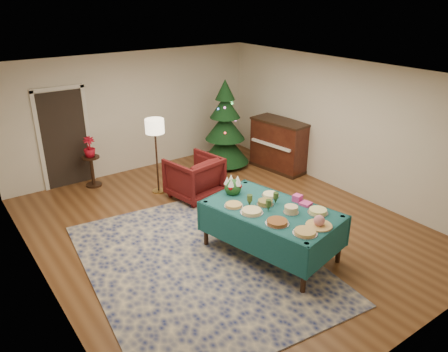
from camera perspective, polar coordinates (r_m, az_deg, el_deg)
room_shell at (r=7.27m, az=-0.11°, el=2.52°), size 7.00×7.00×7.00m
doorway at (r=9.74m, az=-20.15°, el=4.89°), size 1.08×0.04×2.16m
rug at (r=6.93m, az=-3.26°, el=-11.13°), size 3.64×4.52×0.02m
buffet_table at (r=6.85m, az=6.21°, el=-5.45°), size 1.64×2.28×0.81m
platter_0 at (r=6.18m, az=10.55°, el=-7.22°), size 0.35×0.35×0.05m
platter_1 at (r=6.37m, az=12.32°, el=-5.92°), size 0.39×0.39×0.17m
platter_2 at (r=6.74m, az=12.16°, el=-4.54°), size 0.31×0.31×0.07m
platter_3 at (r=6.36m, az=6.96°, el=-6.01°), size 0.35×0.35×0.06m
platter_4 at (r=6.67m, az=8.76°, el=-4.37°), size 0.24×0.24×0.11m
platter_5 at (r=6.62m, az=3.63°, el=-4.63°), size 0.35×0.35×0.06m
platter_6 at (r=6.87m, az=5.40°, el=-3.49°), size 0.27×0.27×0.08m
platter_7 at (r=7.18m, az=6.09°, el=-2.45°), size 0.29×0.29×0.05m
platter_8 at (r=6.80m, az=1.26°, el=-3.82°), size 0.30×0.30×0.05m
goblet_0 at (r=6.79m, az=3.37°, el=-3.16°), size 0.09×0.09×0.19m
goblet_1 at (r=6.91m, az=6.78°, el=-2.83°), size 0.09×0.09×0.19m
goblet_2 at (r=6.66m, az=5.83°, el=-3.80°), size 0.09×0.09×0.19m
napkin_stack at (r=6.96m, az=10.63°, el=-3.58°), size 0.19×0.19×0.04m
gift_box at (r=7.05m, az=9.57°, el=-2.87°), size 0.15×0.15×0.11m
centerpiece at (r=7.17m, az=1.17°, el=-1.28°), size 0.29×0.29×0.33m
armchair at (r=8.80m, az=-3.93°, el=0.10°), size 1.06×1.01×0.95m
floor_lamp at (r=8.82m, az=-9.01°, el=5.86°), size 0.38×0.38×1.57m
side_table at (r=9.77m, az=-16.81°, el=0.54°), size 0.37×0.37×0.67m
potted_plant at (r=9.61m, az=-17.12°, el=3.10°), size 0.24×0.44×0.24m
christmas_tree at (r=10.27m, az=0.14°, el=6.27°), size 1.32×1.32×2.08m
piano at (r=10.26m, az=7.23°, el=3.97°), size 0.80×1.44×1.18m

